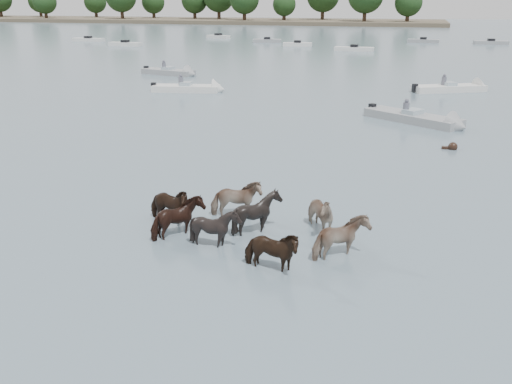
# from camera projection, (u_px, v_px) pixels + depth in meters

# --- Properties ---
(ground) EXTENTS (400.00, 400.00, 0.00)m
(ground) POSITION_uv_depth(u_px,v_px,m) (301.00, 270.00, 14.42)
(ground) COLOR #4B606C
(ground) RESTS_ON ground
(shoreline) EXTENTS (160.00, 30.00, 1.00)m
(shoreline) POSITION_uv_depth(u_px,v_px,m) (172.00, 20.00, 168.39)
(shoreline) COLOR #4C4233
(shoreline) RESTS_ON ground
(pony_herd) EXTENTS (7.25, 4.73, 1.48)m
(pony_herd) POSITION_uv_depth(u_px,v_px,m) (246.00, 221.00, 16.27)
(pony_herd) COLOR black
(pony_herd) RESTS_ON ground
(swimming_pony) EXTENTS (0.72, 0.44, 0.44)m
(swimming_pony) POSITION_uv_depth(u_px,v_px,m) (452.00, 147.00, 26.00)
(swimming_pony) COLOR black
(swimming_pony) RESTS_ON ground
(motorboat_a) EXTENTS (5.76, 2.59, 1.92)m
(motorboat_a) POSITION_uv_depth(u_px,v_px,m) (196.00, 89.00, 42.07)
(motorboat_a) COLOR silver
(motorboat_a) RESTS_ON ground
(motorboat_b) EXTENTS (6.08, 4.79, 1.92)m
(motorboat_b) POSITION_uv_depth(u_px,v_px,m) (425.00, 120.00, 31.18)
(motorboat_b) COLOR gray
(motorboat_b) RESTS_ON ground
(motorboat_c) EXTENTS (6.10, 4.09, 1.92)m
(motorboat_c) POSITION_uv_depth(u_px,v_px,m) (458.00, 88.00, 42.30)
(motorboat_c) COLOR silver
(motorboat_c) RESTS_ON ground
(motorboat_f) EXTENTS (5.89, 2.81, 1.92)m
(motorboat_f) POSITION_uv_depth(u_px,v_px,m) (175.00, 73.00, 51.21)
(motorboat_f) COLOR gray
(motorboat_f) RESTS_ON ground
(distant_flotilla) EXTENTS (105.56, 23.27, 0.93)m
(distant_flotilla) POSITION_uv_depth(u_px,v_px,m) (399.00, 44.00, 83.34)
(distant_flotilla) COLOR silver
(distant_flotilla) RESTS_ON ground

